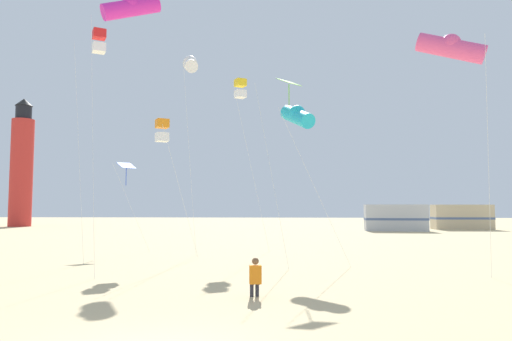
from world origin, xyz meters
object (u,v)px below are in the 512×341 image
at_px(kite_tube_rainbow, 451,47).
at_px(kite_box_orange, 162,131).
at_px(kite_tube_cyan, 297,116).
at_px(rv_van_silver, 396,218).
at_px(kite_flyer_standing, 255,277).
at_px(kite_tube_magenta, 131,7).
at_px(kite_box_gold, 240,89).
at_px(kite_diamond_blue, 127,168).
at_px(rv_van_tan, 462,217).
at_px(kite_box_scarlet, 99,42).
at_px(lighthouse_distant, 22,166).
at_px(kite_diamond_lime, 288,89).
at_px(kite_tube_white, 190,64).

bearing_deg(kite_tube_rainbow, kite_box_orange, 154.58).
bearing_deg(kite_tube_cyan, rv_van_silver, 69.12).
height_order(kite_box_orange, rv_van_silver, kite_box_orange).
xyz_separation_m(kite_flyer_standing, kite_box_orange, (-5.31, 9.61, 5.84)).
height_order(kite_box_orange, kite_tube_cyan, kite_tube_cyan).
distance_m(kite_tube_magenta, kite_box_gold, 10.00).
relative_size(kite_diamond_blue, rv_van_tan, 0.81).
bearing_deg(kite_box_gold, kite_box_orange, -126.89).
bearing_deg(kite_box_scarlet, kite_tube_magenta, -51.04).
xyz_separation_m(kite_tube_cyan, kite_tube_rainbow, (5.56, -4.20, 1.69)).
relative_size(kite_box_scarlet, kite_box_gold, 1.10).
bearing_deg(kite_tube_magenta, kite_box_gold, 67.72).
distance_m(lighthouse_distant, rv_van_silver, 47.22).
bearing_deg(kite_tube_cyan, kite_tube_magenta, -158.18).
relative_size(kite_diamond_lime, kite_tube_rainbow, 0.93).
relative_size(kite_tube_magenta, rv_van_tan, 1.81).
bearing_deg(rv_van_tan, kite_flyer_standing, -117.14).
bearing_deg(kite_tube_white, rv_van_tan, 49.46).
relative_size(kite_tube_magenta, kite_box_orange, 1.66).
distance_m(kite_box_scarlet, kite_diamond_lime, 9.72).
height_order(kite_tube_white, kite_tube_cyan, kite_tube_white).
bearing_deg(kite_box_scarlet, kite_diamond_lime, -5.05).
height_order(kite_tube_cyan, lighthouse_distant, lighthouse_distant).
bearing_deg(kite_diamond_lime, kite_diamond_blue, 147.96).
distance_m(kite_tube_magenta, kite_tube_white, 6.61).
relative_size(kite_tube_white, rv_van_tan, 1.73).
height_order(lighthouse_distant, rv_van_tan, lighthouse_distant).
xyz_separation_m(kite_flyer_standing, kite_diamond_blue, (-8.50, 13.64, 4.27)).
bearing_deg(kite_box_orange, rv_van_tan, 50.24).
height_order(kite_tube_rainbow, rv_van_silver, kite_tube_rainbow).
bearing_deg(kite_tube_cyan, kite_box_gold, 116.95).
relative_size(kite_diamond_blue, rv_van_silver, 0.80).
height_order(kite_box_scarlet, rv_van_silver, kite_box_scarlet).
relative_size(kite_tube_cyan, rv_van_silver, 1.14).
relative_size(kite_tube_white, kite_diamond_blue, 2.13).
relative_size(kite_tube_white, kite_tube_cyan, 1.49).
relative_size(kite_box_gold, kite_tube_rainbow, 1.12).
distance_m(kite_tube_white, rv_van_tan, 40.05).
bearing_deg(kite_tube_cyan, kite_tube_rainbow, -37.06).
relative_size(kite_flyer_standing, kite_box_gold, 0.11).
height_order(kite_flyer_standing, kite_tube_magenta, kite_tube_magenta).
xyz_separation_m(kite_box_orange, lighthouse_distant, (-28.04, 35.94, 1.38)).
xyz_separation_m(kite_tube_rainbow, rv_van_tan, (13.99, 37.52, -7.12)).
relative_size(kite_diamond_lime, kite_tube_white, 0.76).
bearing_deg(kite_tube_rainbow, lighthouse_distant, 134.01).
height_order(kite_diamond_blue, rv_van_silver, kite_diamond_blue).
height_order(kite_diamond_lime, kite_box_gold, kite_box_gold).
distance_m(kite_tube_cyan, kite_tube_rainbow, 7.18).
bearing_deg(kite_diamond_blue, kite_tube_cyan, -29.78).
bearing_deg(kite_flyer_standing, kite_box_gold, -91.06).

